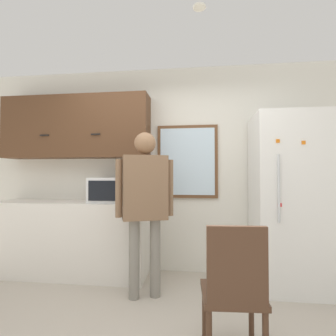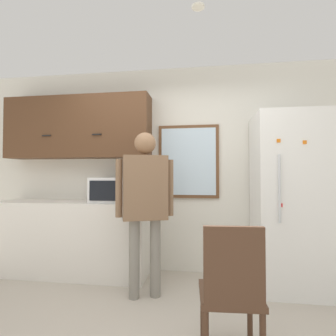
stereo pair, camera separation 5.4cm
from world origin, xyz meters
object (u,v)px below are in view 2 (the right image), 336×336
Objects in this scene: microwave at (115,190)px; chair at (231,288)px; refrigerator at (291,201)px; person at (145,196)px.

microwave reaches higher than chair.
chair is at bearing -47.12° from microwave.
microwave is 0.59× the size of chair.
refrigerator is at bearing -124.02° from chair.
refrigerator is (1.57, 0.42, -0.08)m from person.
person is 0.88× the size of refrigerator.
microwave is 0.33× the size of person.
refrigerator is 2.06× the size of chair.
person is 1.31m from chair.
microwave is 1.99m from chair.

